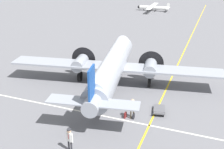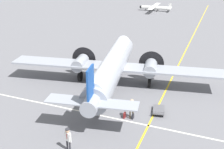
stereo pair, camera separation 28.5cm
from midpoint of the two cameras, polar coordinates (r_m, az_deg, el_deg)
name	(u,v)px [view 2 (the right image)]	position (r m, az deg, el deg)	size (l,w,h in m)	color
ground_plane	(112,88)	(29.22, 0.28, -2.75)	(300.00, 300.00, 0.00)	slate
apron_line_eastwest	(163,97)	(27.92, 10.55, -4.44)	(120.00, 0.16, 0.01)	gold
apron_line_northsouth	(89,113)	(24.81, -4.36, -7.80)	(0.16, 120.00, 0.01)	silver
airliner_main	(113,65)	(28.61, 0.43, 1.89)	(17.53, 22.29, 5.38)	#9399A3
crew_foreground	(68,137)	(19.99, -8.53, -12.48)	(0.38, 0.60, 1.84)	#2D2D33
passenger_boarding	(132,107)	(23.50, 4.37, -6.55)	(0.44, 0.50, 1.83)	#473D2D
suitcase_near_door	(125,115)	(23.98, 2.91, -8.25)	(0.39, 0.12, 0.54)	maroon
suitcase_upright_spare	(133,116)	(23.93, 4.59, -8.45)	(0.37, 0.13, 0.48)	#232328
baggage_cart	(159,110)	(25.01, 9.79, -7.12)	(1.92, 1.31, 0.56)	#56565B
light_aircraft_distant	(155,8)	(72.91, 8.81, 13.30)	(10.87, 8.04, 2.07)	white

